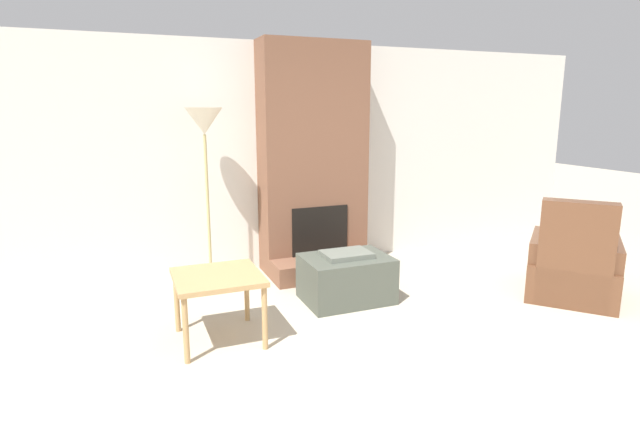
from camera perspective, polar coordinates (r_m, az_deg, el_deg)
name	(u,v)px	position (r m, az deg, el deg)	size (l,w,h in m)	color
ground_plane	(484,403)	(3.61, 18.23, -19.92)	(24.00, 24.00, 0.00)	#B2A893
wall_back	(306,157)	(5.99, -1.64, 6.50)	(7.89, 0.06, 2.60)	silver
fireplace	(314,166)	(5.74, -0.69, 5.39)	(1.22, 0.81, 2.60)	brown
ottoman	(346,278)	(4.96, 3.01, -7.35)	(0.84, 0.61, 0.50)	#474C42
armchair	(573,269)	(5.60, 26.93, -5.70)	(1.23, 1.22, 1.03)	brown
side_table	(218,283)	(4.13, -11.60, -7.79)	(0.68, 0.67, 0.56)	tan
floor_lamp_left	(204,130)	(5.25, -13.08, 9.27)	(0.38, 0.38, 1.88)	tan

